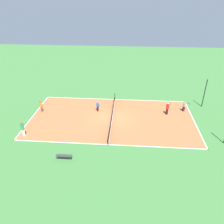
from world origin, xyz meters
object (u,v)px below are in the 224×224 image
(tennis_net, at_px, (112,115))
(bench, at_px, (64,156))
(player_near_blue, at_px, (98,106))
(player_baseline_gray, at_px, (184,106))
(player_center_orange, at_px, (41,105))
(tennis_ball_near_net, at_px, (110,129))
(player_far_green, at_px, (23,128))
(tennis_ball_midcourt, at_px, (50,131))
(fence_post_back_left, at_px, (204,93))
(player_coach_red, at_px, (168,108))
(tennis_ball_right_alley, at_px, (197,140))
(tennis_ball_far_baseline, at_px, (151,112))

(tennis_net, xyz_separation_m, bench, (7.85, -3.91, -0.12))
(player_near_blue, relative_size, player_baseline_gray, 0.99)
(bench, xyz_separation_m, player_baseline_gray, (-10.41, 13.17, 0.42))
(tennis_net, bearing_deg, player_center_orange, -95.78)
(bench, relative_size, tennis_ball_near_net, 22.33)
(tennis_net, xyz_separation_m, player_far_green, (4.48, -9.31, 0.53))
(tennis_ball_midcourt, bearing_deg, player_baseline_gray, 110.43)
(player_baseline_gray, bearing_deg, player_near_blue, 173.90)
(player_far_green, height_order, fence_post_back_left, fence_post_back_left)
(player_center_orange, bearing_deg, bench, -174.52)
(player_far_green, bearing_deg, player_baseline_gray, -8.35)
(bench, xyz_separation_m, player_far_green, (-3.38, -5.39, 0.65))
(bench, distance_m, player_far_green, 6.40)
(fence_post_back_left, bearing_deg, tennis_ball_near_net, -61.07)
(tennis_net, relative_size, player_coach_red, 6.36)
(tennis_net, distance_m, tennis_ball_right_alley, 10.18)
(player_near_blue, xyz_separation_m, player_baseline_gray, (-0.82, 11.26, 0.01))
(player_center_orange, bearing_deg, player_baseline_gray, -110.89)
(player_baseline_gray, xyz_separation_m, fence_post_back_left, (-1.56, 2.79, 1.16))
(tennis_net, height_order, player_baseline_gray, player_baseline_gray)
(player_coach_red, distance_m, fence_post_back_left, 5.81)
(player_baseline_gray, height_order, fence_post_back_left, fence_post_back_left)
(tennis_ball_far_baseline, bearing_deg, player_center_orange, -86.30)
(tennis_ball_right_alley, bearing_deg, player_baseline_gray, -178.58)
(bench, bearing_deg, fence_post_back_left, 36.88)
(bench, height_order, fence_post_back_left, fence_post_back_left)
(player_center_orange, relative_size, tennis_ball_near_net, 23.77)
(player_center_orange, xyz_separation_m, tennis_ball_midcourt, (4.36, 2.49, -0.89))
(player_near_blue, distance_m, player_far_green, 9.59)
(player_far_green, distance_m, fence_post_back_left, 23.03)
(player_baseline_gray, height_order, player_center_orange, player_center_orange)
(tennis_net, distance_m, bench, 8.78)
(tennis_net, xyz_separation_m, player_coach_red, (-1.51, 6.94, 0.47))
(bench, bearing_deg, player_baseline_gray, 38.32)
(player_center_orange, bearing_deg, tennis_ball_near_net, -136.68)
(player_center_orange, relative_size, fence_post_back_left, 0.41)
(player_near_blue, height_order, fence_post_back_left, fence_post_back_left)
(tennis_net, relative_size, player_baseline_gray, 7.62)
(player_near_blue, relative_size, player_far_green, 0.78)
(bench, bearing_deg, tennis_net, 63.51)
(bench, bearing_deg, player_center_orange, 121.35)
(bench, distance_m, player_coach_red, 14.35)
(tennis_net, bearing_deg, player_coach_red, 102.30)
(tennis_net, distance_m, player_center_orange, 9.33)
(tennis_ball_near_net, height_order, tennis_ball_right_alley, same)
(tennis_ball_right_alley, distance_m, fence_post_back_left, 8.60)
(player_near_blue, distance_m, player_coach_red, 8.96)
(player_near_blue, distance_m, player_center_orange, 7.30)
(tennis_ball_far_baseline, distance_m, tennis_ball_right_alley, 7.21)
(player_center_orange, bearing_deg, player_coach_red, -113.84)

